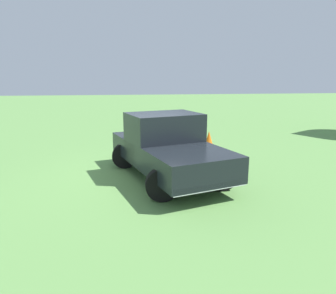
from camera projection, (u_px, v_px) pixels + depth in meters
name	position (u px, v px, depth m)	size (l,w,h in m)	color
ground_plane	(143.00, 174.00, 9.22)	(80.00, 80.00, 0.00)	#5B8C47
pickup_truck	(166.00, 145.00, 8.80)	(3.20, 4.95, 1.81)	black
traffic_cone	(209.00, 137.00, 13.29)	(0.32, 0.32, 0.55)	orange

